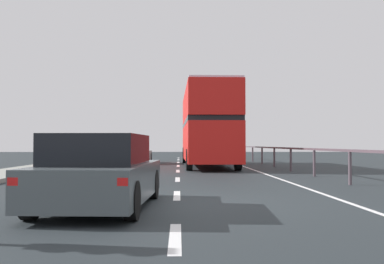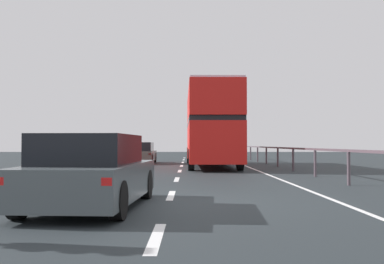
% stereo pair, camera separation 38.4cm
% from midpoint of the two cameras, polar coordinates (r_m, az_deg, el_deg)
% --- Properties ---
extents(ground_plane, '(75.79, 120.00, 0.10)m').
position_cam_midpoint_polar(ground_plane, '(9.45, -1.84, -9.31)').
color(ground_plane, '#242B2E').
extents(lane_paint_markings, '(3.72, 46.00, 0.01)m').
position_cam_midpoint_polar(lane_paint_markings, '(18.28, 6.12, -5.38)').
color(lane_paint_markings, silver).
rests_on(lane_paint_markings, ground).
extents(bridge_side_railing, '(0.10, 42.00, 1.07)m').
position_cam_midpoint_polar(bridge_side_railing, '(19.01, 14.66, -2.59)').
color(bridge_side_railing, '#52444C').
rests_on(bridge_side_railing, ground).
extents(double_decker_bus_red, '(2.65, 11.11, 4.19)m').
position_cam_midpoint_polar(double_decker_bus_red, '(24.44, 2.84, 0.85)').
color(double_decker_bus_red, red).
rests_on(double_decker_bus_red, ground).
extents(hatchback_car_near, '(2.06, 4.34, 1.40)m').
position_cam_midpoint_polar(hatchback_car_near, '(8.72, -11.54, -5.15)').
color(hatchback_car_near, '#4A5357').
rests_on(hatchback_car_near, ground).
extents(sedan_car_ahead, '(1.81, 4.45, 1.33)m').
position_cam_midpoint_polar(sedan_car_ahead, '(28.13, -6.28, -2.73)').
color(sedan_car_ahead, '#4B514B').
rests_on(sedan_car_ahead, ground).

